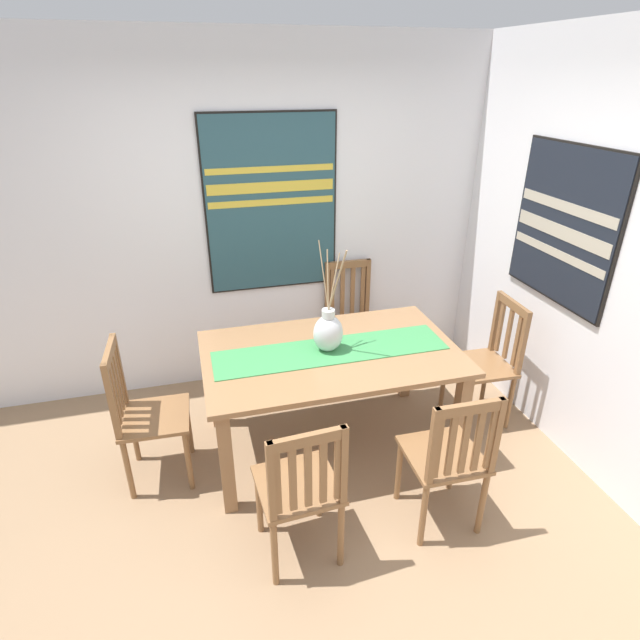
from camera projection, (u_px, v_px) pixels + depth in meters
The scene contains 12 objects.
ground_plane at pixel (325, 527), 3.03m from camera, with size 6.40×6.40×0.03m, color #8E7051.
wall_back at pixel (263, 221), 4.03m from camera, with size 6.40×0.12×2.70m, color silver.
dining_table at pixel (331, 365), 3.41m from camera, with size 1.68×1.03×0.76m.
table_runner at pixel (331, 351), 3.36m from camera, with size 1.54×0.36×0.01m, color #388447.
centerpiece_vase at pixel (328, 332), 3.30m from camera, with size 0.20×0.25×0.72m.
chair_0 at pixel (449, 456), 2.82m from camera, with size 0.43×0.43×0.94m.
chair_1 at pixel (301, 488), 2.62m from camera, with size 0.45×0.45×0.94m.
chair_2 at pixel (488, 361), 3.77m from camera, with size 0.44×0.44×0.96m.
chair_3 at pixel (351, 319), 4.36m from camera, with size 0.43×0.43×0.99m.
chair_4 at pixel (143, 412), 3.17m from camera, with size 0.44×0.44×0.98m.
painting_on_back_wall at pixel (272, 205), 3.93m from camera, with size 1.03×0.05×1.36m.
painting_on_side_wall at pixel (565, 226), 3.32m from camera, with size 0.05×0.93×1.02m.
Camera 1 is at (-0.59, -2.09, 2.43)m, focal length 28.64 mm.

